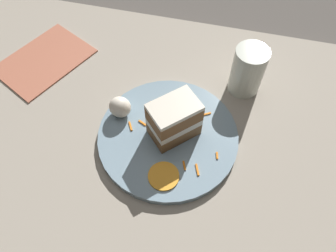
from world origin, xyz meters
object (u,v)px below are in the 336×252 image
(cake_slice, at_px, (174,120))
(drinking_glass, at_px, (247,73))
(plate, at_px, (168,136))
(orange_garnish, at_px, (164,176))
(cream_dollop, at_px, (120,107))
(menu_card, at_px, (44,60))

(cake_slice, distance_m, drinking_glass, 0.22)
(plate, bearing_deg, orange_garnish, -81.60)
(cream_dollop, bearing_deg, cake_slice, -9.18)
(plate, relative_size, drinking_glass, 2.55)
(plate, height_order, drinking_glass, drinking_glass)
(cream_dollop, xyz_separation_m, orange_garnish, (0.13, -0.13, -0.02))
(cream_dollop, bearing_deg, drinking_glass, 30.92)
(cream_dollop, bearing_deg, plate, -14.12)
(orange_garnish, bearing_deg, cake_slice, 92.00)
(orange_garnish, bearing_deg, plate, 98.40)
(drinking_glass, bearing_deg, menu_card, -176.46)
(cream_dollop, bearing_deg, orange_garnish, -44.34)
(cake_slice, relative_size, cream_dollop, 2.33)
(drinking_glass, relative_size, menu_card, 0.53)
(cake_slice, relative_size, orange_garnish, 1.85)
(cream_dollop, height_order, drinking_glass, drinking_glass)
(cake_slice, relative_size, menu_card, 0.52)
(menu_card, bearing_deg, plate, -176.29)
(plate, height_order, menu_card, plate)
(drinking_glass, bearing_deg, orange_garnish, -114.66)
(orange_garnish, distance_m, drinking_glass, 0.31)
(cake_slice, height_order, cream_dollop, cake_slice)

